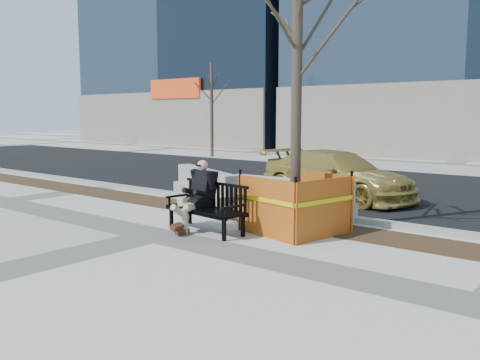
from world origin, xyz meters
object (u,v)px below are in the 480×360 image
object	(u,v)px
bench	(206,232)
jersey_barrier_left	(206,204)
sedan	(336,199)
jersey_barrier_right	(289,216)
tree_fence	(295,232)
seated_man	(199,229)

from	to	relation	value
bench	jersey_barrier_left	world-z (taller)	bench
bench	sedan	xyz separation A→B (m)	(0.09, 5.24, 0.00)
bench	jersey_barrier_right	distance (m)	2.39
tree_fence	jersey_barrier_right	distance (m)	1.54
sedan	jersey_barrier_left	distance (m)	3.68
sedan	jersey_barrier_right	world-z (taller)	sedan
seated_man	jersey_barrier_left	xyz separation A→B (m)	(-1.90, 2.24, 0.00)
seated_man	tree_fence	distance (m)	1.94
seated_man	tree_fence	xyz separation A→B (m)	(1.64, 1.05, 0.00)
bench	tree_fence	size ratio (longest dim) A/B	0.30
tree_fence	jersey_barrier_right	world-z (taller)	tree_fence
sedan	jersey_barrier_left	world-z (taller)	sedan
seated_man	jersey_barrier_right	distance (m)	2.37
tree_fence	jersey_barrier_left	xyz separation A→B (m)	(-3.53, 1.19, 0.00)
bench	jersey_barrier_right	xyz separation A→B (m)	(0.44, 2.35, 0.00)
sedan	jersey_barrier_left	xyz separation A→B (m)	(-2.25, -2.92, 0.00)
jersey_barrier_right	sedan	bearing A→B (deg)	93.00
bench	jersey_barrier_right	bearing A→B (deg)	86.39
tree_fence	jersey_barrier_left	size ratio (longest dim) A/B	1.91
bench	jersey_barrier_right	size ratio (longest dim) A/B	0.61
seated_man	bench	bearing A→B (deg)	-10.97
seated_man	sedan	bearing A→B (deg)	93.09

